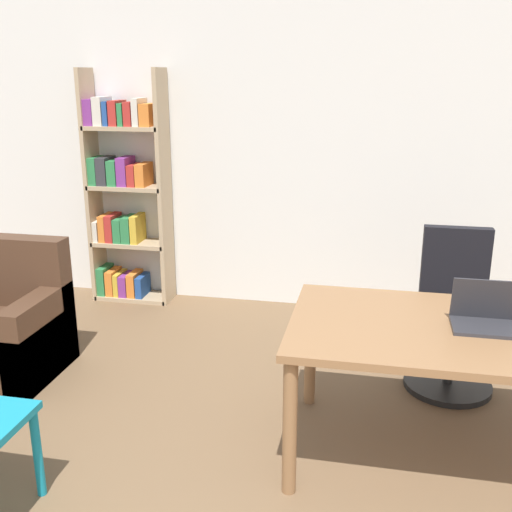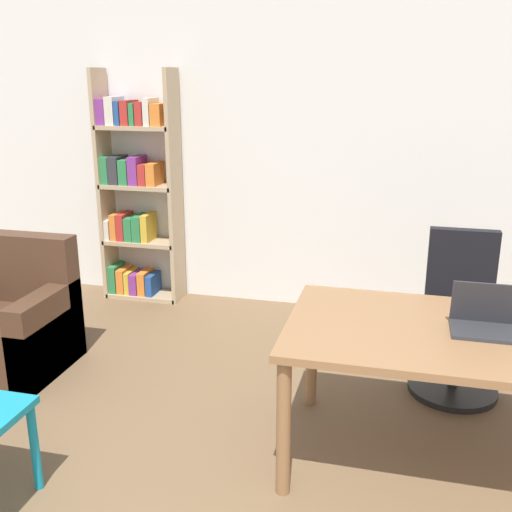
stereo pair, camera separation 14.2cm
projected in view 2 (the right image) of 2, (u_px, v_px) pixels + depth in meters
The scene contains 6 objects.
wall_back at pixel (331, 153), 4.97m from camera, with size 8.00×0.06×2.70m.
desk at pixel (463, 347), 2.97m from camera, with size 1.75×0.99×0.76m.
laptop at pixel (486, 321), 2.94m from camera, with size 0.33×0.23×0.24m.
office_chair at pixel (457, 325), 3.83m from camera, with size 0.56×0.56×1.04m.
armchair at pixel (10, 326), 4.16m from camera, with size 0.79×0.70×0.91m.
bookshelf at pixel (135, 195), 5.31m from camera, with size 0.71×0.28×2.03m.
Camera 2 is at (0.62, -0.48, 1.97)m, focal length 42.00 mm.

